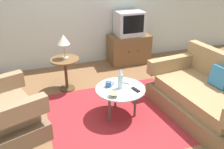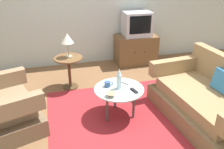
# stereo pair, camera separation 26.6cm
# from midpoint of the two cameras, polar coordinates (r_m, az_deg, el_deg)

# --- Properties ---
(ground_plane) EXTENTS (16.00, 16.00, 0.00)m
(ground_plane) POSITION_cam_midpoint_polar(r_m,az_deg,el_deg) (3.54, -0.47, -10.46)
(ground_plane) COLOR brown
(area_rug) EXTENTS (2.04, 1.84, 0.00)m
(area_rug) POSITION_cam_midpoint_polar(r_m,az_deg,el_deg) (3.63, -0.26, -9.43)
(area_rug) COLOR maroon
(area_rug) RESTS_ON ground
(armchair) EXTENTS (1.09, 1.17, 0.92)m
(armchair) POSITION_cam_midpoint_polar(r_m,az_deg,el_deg) (3.44, -26.91, -8.52)
(armchair) COLOR brown
(armchair) RESTS_ON ground
(couch) EXTENTS (1.09, 1.71, 0.85)m
(couch) POSITION_cam_midpoint_polar(r_m,az_deg,el_deg) (3.71, 19.54, -5.04)
(couch) COLOR brown
(couch) RESTS_ON ground
(coffee_table) EXTENTS (0.70, 0.70, 0.45)m
(coffee_table) POSITION_cam_midpoint_polar(r_m,az_deg,el_deg) (3.41, -0.27, -3.92)
(coffee_table) COLOR #B2C6C1
(coffee_table) RESTS_ON ground
(side_table) EXTENTS (0.48, 0.48, 0.57)m
(side_table) POSITION_cam_midpoint_polar(r_m,az_deg,el_deg) (4.20, -12.67, 1.55)
(side_table) COLOR brown
(side_table) RESTS_ON ground
(tv_stand) EXTENTS (0.86, 0.52, 0.62)m
(tv_stand) POSITION_cam_midpoint_polar(r_m,az_deg,el_deg) (5.28, 2.50, 6.01)
(tv_stand) COLOR brown
(tv_stand) RESTS_ON ground
(television) EXTENTS (0.56, 0.46, 0.49)m
(television) POSITION_cam_midpoint_polar(r_m,az_deg,el_deg) (5.14, 2.54, 11.92)
(television) COLOR #B7B7BC
(television) RESTS_ON tv_stand
(table_lamp) EXTENTS (0.20, 0.20, 0.41)m
(table_lamp) POSITION_cam_midpoint_polar(r_m,az_deg,el_deg) (4.06, -13.18, 7.77)
(table_lamp) COLOR #9E937A
(table_lamp) RESTS_ON side_table
(vase) EXTENTS (0.07, 0.07, 0.30)m
(vase) POSITION_cam_midpoint_polar(r_m,az_deg,el_deg) (3.32, -0.30, -1.11)
(vase) COLOR silver
(vase) RESTS_ON coffee_table
(mug) EXTENTS (0.13, 0.09, 0.08)m
(mug) POSITION_cam_midpoint_polar(r_m,az_deg,el_deg) (3.41, -3.03, -2.33)
(mug) COLOR #335184
(mug) RESTS_ON coffee_table
(bowl) EXTENTS (0.13, 0.13, 0.05)m
(bowl) POSITION_cam_midpoint_polar(r_m,az_deg,el_deg) (3.18, -2.01, -4.83)
(bowl) COLOR tan
(bowl) RESTS_ON coffee_table
(tv_remote_dark) EXTENTS (0.08, 0.15, 0.02)m
(tv_remote_dark) POSITION_cam_midpoint_polar(r_m,az_deg,el_deg) (3.34, 3.32, -3.62)
(tv_remote_dark) COLOR black
(tv_remote_dark) RESTS_ON coffee_table
(tv_remote_silver) EXTENTS (0.12, 0.15, 0.02)m
(tv_remote_silver) POSITION_cam_midpoint_polar(r_m,az_deg,el_deg) (3.53, 1.10, -1.85)
(tv_remote_silver) COLOR #B2B2B7
(tv_remote_silver) RESTS_ON coffee_table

